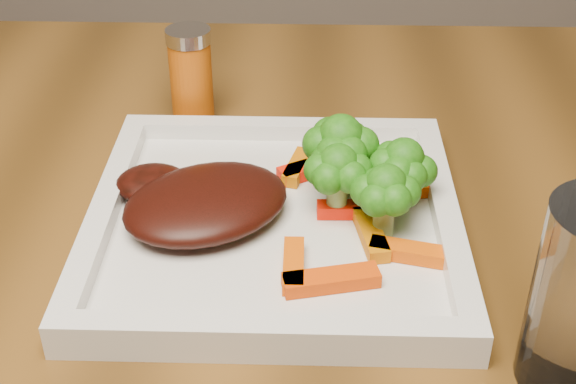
{
  "coord_description": "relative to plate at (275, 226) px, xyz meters",
  "views": [
    {
      "loc": [
        0.35,
        -0.33,
        1.11
      ],
      "look_at": [
        0.34,
        0.16,
        0.79
      ],
      "focal_mm": 50.0,
      "sensor_mm": 36.0,
      "label": 1
    }
  ],
  "objects": [
    {
      "name": "plate",
      "position": [
        0.0,
        0.0,
        0.0
      ],
      "size": [
        0.27,
        0.27,
        0.01
      ],
      "primitive_type": "cube",
      "color": "white",
      "rests_on": "dining_table"
    },
    {
      "name": "broccoli_2",
      "position": [
        0.08,
        -0.02,
        0.04
      ],
      "size": [
        0.06,
        0.06,
        0.06
      ],
      "primitive_type": null,
      "rotation": [
        0.0,
        0.0,
        -0.12
      ],
      "color": "#137716",
      "rests_on": "plate"
    },
    {
      "name": "steak",
      "position": [
        -0.05,
        -0.0,
        0.02
      ],
      "size": [
        0.16,
        0.15,
        0.03
      ],
      "primitive_type": "ellipsoid",
      "rotation": [
        0.0,
        0.0,
        0.57
      ],
      "color": "#320B07",
      "rests_on": "plate"
    },
    {
      "name": "broccoli_3",
      "position": [
        0.05,
        0.01,
        0.04
      ],
      "size": [
        0.06,
        0.06,
        0.06
      ],
      "primitive_type": null,
      "rotation": [
        0.0,
        0.0,
        0.16
      ],
      "color": "#2D6010",
      "rests_on": "plate"
    },
    {
      "name": "broccoli_0",
      "position": [
        0.05,
        0.04,
        0.04
      ],
      "size": [
        0.07,
        0.07,
        0.07
      ],
      "primitive_type": null,
      "rotation": [
        0.0,
        0.0,
        -0.07
      ],
      "color": "#387A14",
      "rests_on": "plate"
    },
    {
      "name": "carrot_5",
      "position": [
        0.07,
        -0.02,
        0.01
      ],
      "size": [
        0.02,
        0.06,
        0.01
      ],
      "primitive_type": "cube",
      "rotation": [
        0.0,
        0.0,
        -1.39
      ],
      "color": "#C96803",
      "rests_on": "plate"
    },
    {
      "name": "carrot_3",
      "position": [
        0.1,
        0.04,
        0.01
      ],
      "size": [
        0.06,
        0.02,
        0.01
      ],
      "primitive_type": "cube",
      "rotation": [
        0.0,
        0.0,
        0.09
      ],
      "color": "#FF4C04",
      "rests_on": "plate"
    },
    {
      "name": "carrot_6",
      "position": [
        0.06,
        0.01,
        0.01
      ],
      "size": [
        0.05,
        0.01,
        0.01
      ],
      "primitive_type": "cube",
      "rotation": [
        0.0,
        0.0,
        0.03
      ],
      "color": "#F61804",
      "rests_on": "plate"
    },
    {
      "name": "carrot_0",
      "position": [
        0.04,
        -0.07,
        0.01
      ],
      "size": [
        0.07,
        0.03,
        0.01
      ],
      "primitive_type": "cube",
      "rotation": [
        0.0,
        0.0,
        0.22
      ],
      "color": "#D93E03",
      "rests_on": "plate"
    },
    {
      "name": "carrot_1",
      "position": [
        0.1,
        -0.04,
        0.01
      ],
      "size": [
        0.06,
        0.03,
        0.01
      ],
      "primitive_type": "cube",
      "rotation": [
        0.0,
        0.0,
        -0.23
      ],
      "color": "#DD5003",
      "rests_on": "plate"
    },
    {
      "name": "broccoli_1",
      "position": [
        0.09,
        0.02,
        0.04
      ],
      "size": [
        0.07,
        0.07,
        0.06
      ],
      "primitive_type": null,
      "rotation": [
        0.0,
        0.0,
        -0.41
      ],
      "color": "#147916",
      "rests_on": "plate"
    },
    {
      "name": "carrot_7",
      "position": [
        0.03,
        0.07,
        0.01
      ],
      "size": [
        0.06,
        0.05,
        0.01
      ],
      "primitive_type": "cube",
      "rotation": [
        0.0,
        0.0,
        0.53
      ],
      "color": "#FF1A04",
      "rests_on": "plate"
    },
    {
      "name": "spice_shaker",
      "position": [
        -0.08,
        0.17,
        0.04
      ],
      "size": [
        0.05,
        0.05,
        0.09
      ],
      "primitive_type": "cylinder",
      "rotation": [
        0.0,
        0.0,
        -0.36
      ],
      "color": "#B84F0A",
      "rests_on": "dining_table"
    },
    {
      "name": "carrot_4",
      "position": [
        0.02,
        0.07,
        0.01
      ],
      "size": [
        0.02,
        0.05,
        0.01
      ],
      "primitive_type": "cube",
      "rotation": [
        0.0,
        0.0,
        1.32
      ],
      "color": "#C86403",
      "rests_on": "plate"
    },
    {
      "name": "carrot_2",
      "position": [
        0.02,
        -0.06,
        0.01
      ],
      "size": [
        0.01,
        0.05,
        0.01
      ],
      "primitive_type": "cube",
      "rotation": [
        0.0,
        0.0,
        1.57
      ],
      "color": "#DC5103",
      "rests_on": "plate"
    }
  ]
}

